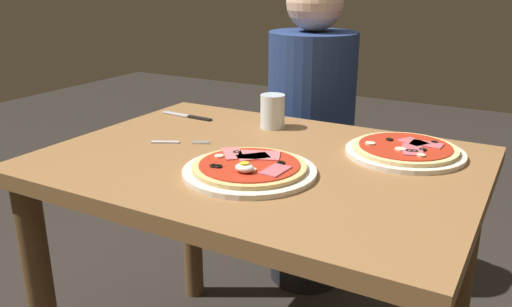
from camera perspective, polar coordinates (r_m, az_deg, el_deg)
name	(u,v)px	position (r m, az deg, el deg)	size (l,w,h in m)	color
dining_table	(259,204)	(1.35, 0.36, -5.50)	(1.06, 0.78, 0.74)	olive
pizza_foreground	(249,169)	(1.19, -0.71, -1.69)	(0.31, 0.31, 0.05)	silver
pizza_across_left	(405,150)	(1.37, 15.90, 0.33)	(0.30, 0.30, 0.03)	silver
water_glass_near	(273,113)	(1.55, 1.82, 4.39)	(0.07, 0.07, 0.10)	silver
fork	(176,142)	(1.43, -8.73, 1.21)	(0.15, 0.09, 0.00)	silver
knife	(190,116)	(1.69, -7.19, 4.02)	(0.20, 0.03, 0.01)	silver
diner_person	(310,145)	(1.98, 5.89, 0.91)	(0.32, 0.32, 1.18)	black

